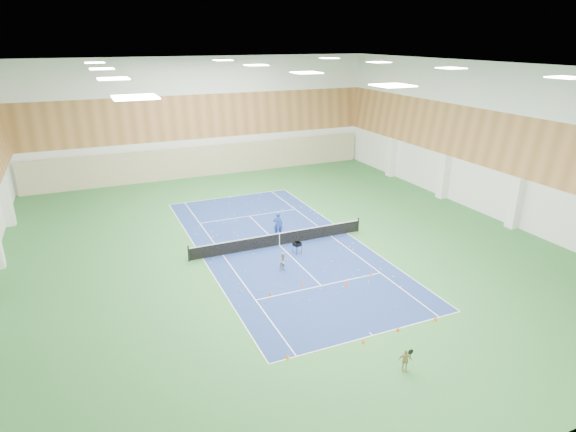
{
  "coord_description": "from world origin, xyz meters",
  "views": [
    {
      "loc": [
        -11.84,
        -28.57,
        13.76
      ],
      "look_at": [
        0.77,
        0.26,
        2.0
      ],
      "focal_mm": 30.0,
      "sensor_mm": 36.0,
      "label": 1
    }
  ],
  "objects_px": {
    "child_court": "(283,262)",
    "child_apron": "(405,360)",
    "tennis_net": "(279,238)",
    "coach": "(278,224)",
    "ball_cart": "(297,248)"
  },
  "relations": [
    {
      "from": "child_court",
      "to": "child_apron",
      "type": "relative_size",
      "value": 1.12
    },
    {
      "from": "tennis_net",
      "to": "ball_cart",
      "type": "relative_size",
      "value": 15.25
    },
    {
      "from": "coach",
      "to": "ball_cart",
      "type": "relative_size",
      "value": 2.22
    },
    {
      "from": "tennis_net",
      "to": "ball_cart",
      "type": "distance_m",
      "value": 1.8
    },
    {
      "from": "child_apron",
      "to": "ball_cart",
      "type": "height_order",
      "value": "child_apron"
    },
    {
      "from": "child_apron",
      "to": "ball_cart",
      "type": "distance_m",
      "value": 12.98
    },
    {
      "from": "ball_cart",
      "to": "child_court",
      "type": "bearing_deg",
      "value": -145.72
    },
    {
      "from": "tennis_net",
      "to": "child_apron",
      "type": "height_order",
      "value": "tennis_net"
    },
    {
      "from": "child_court",
      "to": "ball_cart",
      "type": "xyz_separation_m",
      "value": [
        1.83,
        1.93,
        -0.18
      ]
    },
    {
      "from": "tennis_net",
      "to": "child_court",
      "type": "bearing_deg",
      "value": -108.92
    },
    {
      "from": "tennis_net",
      "to": "coach",
      "type": "height_order",
      "value": "coach"
    },
    {
      "from": "coach",
      "to": "ball_cart",
      "type": "distance_m",
      "value": 3.36
    },
    {
      "from": "child_court",
      "to": "ball_cart",
      "type": "distance_m",
      "value": 2.67
    },
    {
      "from": "coach",
      "to": "child_court",
      "type": "distance_m",
      "value": 5.57
    },
    {
      "from": "tennis_net",
      "to": "coach",
      "type": "bearing_deg",
      "value": 70.88
    }
  ]
}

